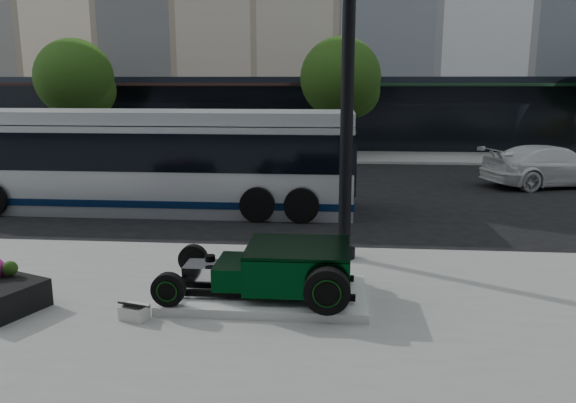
# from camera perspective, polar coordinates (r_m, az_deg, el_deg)

# --- Properties ---
(ground) EXTENTS (120.00, 120.00, 0.00)m
(ground) POSITION_cam_1_polar(r_m,az_deg,el_deg) (14.63, 1.39, -2.77)
(ground) COLOR black
(ground) RESTS_ON ground
(sidewalk_far) EXTENTS (70.00, 4.00, 0.12)m
(sidewalk_far) POSITION_cam_1_polar(r_m,az_deg,el_deg) (28.37, 3.16, 4.60)
(sidewalk_far) COLOR gray
(sidewalk_far) RESTS_ON ground
(street_trees) EXTENTS (29.80, 3.80, 5.70)m
(street_trees) POSITION_cam_1_polar(r_m,az_deg,el_deg) (27.19, 5.66, 12.08)
(street_trees) COLOR black
(street_trees) RESTS_ON sidewalk_far
(display_plinth) EXTENTS (3.40, 1.80, 0.15)m
(display_plinth) POSITION_cam_1_polar(r_m,az_deg,el_deg) (9.69, -2.26, -9.44)
(display_plinth) COLOR silver
(display_plinth) RESTS_ON sidewalk_near
(hot_rod) EXTENTS (3.22, 2.00, 0.81)m
(hot_rod) POSITION_cam_1_polar(r_m,az_deg,el_deg) (9.49, -0.28, -6.69)
(hot_rod) COLOR black
(hot_rod) RESTS_ON display_plinth
(info_plaque) EXTENTS (0.47, 0.40, 0.31)m
(info_plaque) POSITION_cam_1_polar(r_m,az_deg,el_deg) (9.22, -15.34, -10.72)
(info_plaque) COLOR silver
(info_plaque) RESTS_ON sidewalk_near
(lamppost) EXTENTS (0.47, 0.47, 8.55)m
(lamppost) POSITION_cam_1_polar(r_m,az_deg,el_deg) (11.38, 6.11, 13.65)
(lamppost) COLOR black
(lamppost) RESTS_ON sidewalk_near
(transit_bus) EXTENTS (12.12, 2.88, 2.92)m
(transit_bus) POSITION_cam_1_polar(r_m,az_deg,el_deg) (17.11, -13.87, 4.14)
(transit_bus) COLOR silver
(transit_bus) RESTS_ON ground
(white_sedan) EXTENTS (5.49, 3.49, 1.48)m
(white_sedan) POSITION_cam_1_polar(r_m,az_deg,el_deg) (22.62, 25.22, 3.29)
(white_sedan) COLOR white
(white_sedan) RESTS_ON ground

